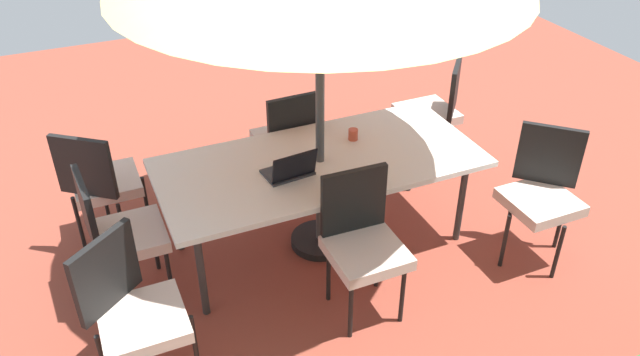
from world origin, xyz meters
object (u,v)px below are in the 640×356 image
Objects in this scene: chair_south at (288,137)px; chair_north at (362,239)px; chair_southeast at (101,180)px; laptop at (290,170)px; chair_east at (118,231)px; chair_southwest at (435,108)px; cup at (353,134)px; dining_table at (320,166)px; chair_northwest at (542,190)px; chair_northeast at (133,309)px.

chair_south is 1.00× the size of chair_north.
chair_southeast is 1.42m from laptop.
laptop is at bearing 68.44° from chair_south.
chair_east is 1.00× the size of chair_southwest.
chair_southwest is at bearing -160.32° from laptop.
cup is (-0.31, 0.53, 0.23)m from chair_south.
chair_southwest is 1.19m from cup.
dining_table is 2.31× the size of chair_north.
chair_southwest is at bearing -154.12° from cup.
chair_north is at bearing 67.92° from cup.
chair_northwest is 1.78m from laptop.
chair_northeast reaches higher than dining_table.
chair_east is at bearing 129.34° from chair_southeast.
chair_northwest is (-1.40, 0.71, -0.14)m from dining_table.
dining_table is 2.31× the size of chair_southwest.
chair_southeast is at bearing -49.59° from chair_southwest.
chair_southeast is at bearing -15.44° from cup.
dining_table is 0.39m from cup.
cup is at bearing -89.04° from chair_east.
chair_northeast and chair_north have the same top height.
chair_south is at bearing -115.52° from laptop.
cup is at bearing -157.89° from chair_southeast.
chair_south is 1.40m from chair_north.
chair_southwest is at bearing 46.30° from chair_north.
chair_east reaches higher than laptop.
laptop is at bearing 21.75° from dining_table.
chair_southwest reaches higher than cup.
dining_table is at bearing -94.72° from chair_east.
chair_southeast and chair_northwest have the same top height.
chair_east is 1.00× the size of chair_south.
dining_table is 1.42m from chair_east.
chair_southwest and chair_north have the same top height.
cup reaches higher than dining_table.
chair_south is (1.36, -0.03, 0.00)m from chair_southwest.
chair_east and chair_northeast have the same top height.
chair_south is at bearing 90.20° from chair_north.
chair_north is (-1.42, 1.36, 0.00)m from chair_southeast.
dining_table is 2.31× the size of chair_east.
chair_east is 1.18m from laptop.
chair_east reaches higher than cup.
laptop is (0.25, -0.59, 0.24)m from chair_north.
chair_northeast is at bearing 22.39° from laptop.
chair_north is at bearing -136.76° from chair_northwest.
chair_southwest and chair_south have the same top height.
chair_southwest is 1.00× the size of chair_southeast.
chair_north is at bearing -121.04° from chair_east.
chair_northwest and chair_north have the same top height.
chair_south is 1.00× the size of chair_northeast.
chair_north is at bearing 86.61° from chair_south.
chair_northeast is (0.03, 0.74, 0.00)m from chair_east.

